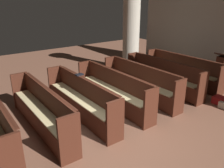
{
  "coord_description": "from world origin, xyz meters",
  "views": [
    {
      "loc": [
        3.54,
        -2.64,
        2.88
      ],
      "look_at": [
        -0.99,
        0.74,
        0.75
      ],
      "focal_mm": 36.49,
      "sensor_mm": 36.0,
      "label": 1
    }
  ],
  "objects_px": {
    "pew_row_0": "(182,69)",
    "hymn_book": "(79,75)",
    "kneeler_box_red": "(220,100)",
    "pew_row_1": "(163,75)",
    "pew_row_4": "(80,97)",
    "pew_row_2": "(140,81)",
    "pillar_far_side": "(131,26)",
    "pew_row_3": "(113,88)",
    "lectern": "(220,70)",
    "pew_row_5": "(41,108)"
  },
  "relations": [
    {
      "from": "pew_row_2",
      "to": "pillar_far_side",
      "type": "height_order",
      "value": "pillar_far_side"
    },
    {
      "from": "pew_row_3",
      "to": "pew_row_4",
      "type": "height_order",
      "value": "same"
    },
    {
      "from": "kneeler_box_red",
      "to": "pew_row_0",
      "type": "bearing_deg",
      "value": 163.49
    },
    {
      "from": "hymn_book",
      "to": "kneeler_box_red",
      "type": "relative_size",
      "value": 0.54
    },
    {
      "from": "pew_row_2",
      "to": "pillar_far_side",
      "type": "distance_m",
      "value": 3.1
    },
    {
      "from": "pew_row_1",
      "to": "kneeler_box_red",
      "type": "xyz_separation_m",
      "value": [
        1.8,
        0.5,
        -0.42
      ]
    },
    {
      "from": "pew_row_0",
      "to": "pew_row_4",
      "type": "relative_size",
      "value": 1.0
    },
    {
      "from": "pew_row_1",
      "to": "pew_row_4",
      "type": "height_order",
      "value": "same"
    },
    {
      "from": "pew_row_4",
      "to": "kneeler_box_red",
      "type": "height_order",
      "value": "pew_row_4"
    },
    {
      "from": "pew_row_1",
      "to": "pew_row_3",
      "type": "distance_m",
      "value": 2.06
    },
    {
      "from": "pew_row_3",
      "to": "lectern",
      "type": "height_order",
      "value": "lectern"
    },
    {
      "from": "kneeler_box_red",
      "to": "lectern",
      "type": "bearing_deg",
      "value": 121.01
    },
    {
      "from": "pew_row_2",
      "to": "pew_row_4",
      "type": "height_order",
      "value": "same"
    },
    {
      "from": "pew_row_1",
      "to": "pillar_far_side",
      "type": "height_order",
      "value": "pillar_far_side"
    },
    {
      "from": "pew_row_5",
      "to": "pillar_far_side",
      "type": "distance_m",
      "value": 5.4
    },
    {
      "from": "lectern",
      "to": "kneeler_box_red",
      "type": "bearing_deg",
      "value": -58.99
    },
    {
      "from": "pew_row_1",
      "to": "hymn_book",
      "type": "distance_m",
      "value": 2.96
    },
    {
      "from": "pew_row_0",
      "to": "pew_row_4",
      "type": "height_order",
      "value": "same"
    },
    {
      "from": "pew_row_5",
      "to": "lectern",
      "type": "xyz_separation_m",
      "value": [
        0.76,
        6.35,
        -0.07
      ]
    },
    {
      "from": "lectern",
      "to": "hymn_book",
      "type": "height_order",
      "value": "lectern"
    },
    {
      "from": "pew_row_5",
      "to": "lectern",
      "type": "relative_size",
      "value": 2.79
    },
    {
      "from": "hymn_book",
      "to": "pew_row_5",
      "type": "bearing_deg",
      "value": -73.88
    },
    {
      "from": "pew_row_4",
      "to": "lectern",
      "type": "bearing_deg",
      "value": 81.85
    },
    {
      "from": "pew_row_1",
      "to": "pew_row_3",
      "type": "relative_size",
      "value": 1.0
    },
    {
      "from": "pew_row_3",
      "to": "hymn_book",
      "type": "relative_size",
      "value": 14.6
    },
    {
      "from": "pew_row_1",
      "to": "pew_row_3",
      "type": "bearing_deg",
      "value": -90.0
    },
    {
      "from": "pew_row_0",
      "to": "hymn_book",
      "type": "bearing_deg",
      "value": -95.12
    },
    {
      "from": "pew_row_3",
      "to": "kneeler_box_red",
      "type": "distance_m",
      "value": 3.16
    },
    {
      "from": "pew_row_5",
      "to": "pillar_far_side",
      "type": "relative_size",
      "value": 0.85
    },
    {
      "from": "pew_row_2",
      "to": "pillar_far_side",
      "type": "relative_size",
      "value": 0.85
    },
    {
      "from": "pew_row_2",
      "to": "kneeler_box_red",
      "type": "distance_m",
      "value": 2.4
    },
    {
      "from": "pew_row_2",
      "to": "hymn_book",
      "type": "relative_size",
      "value": 14.6
    },
    {
      "from": "pew_row_3",
      "to": "pew_row_5",
      "type": "height_order",
      "value": "same"
    },
    {
      "from": "lectern",
      "to": "kneeler_box_red",
      "type": "distance_m",
      "value": 2.04
    },
    {
      "from": "lectern",
      "to": "hymn_book",
      "type": "relative_size",
      "value": 5.23
    },
    {
      "from": "pew_row_3",
      "to": "hymn_book",
      "type": "bearing_deg",
      "value": -112.72
    },
    {
      "from": "pew_row_1",
      "to": "pew_row_3",
      "type": "height_order",
      "value": "same"
    },
    {
      "from": "pew_row_2",
      "to": "lectern",
      "type": "distance_m",
      "value": 3.34
    },
    {
      "from": "kneeler_box_red",
      "to": "pillar_far_side",
      "type": "bearing_deg",
      "value": 178.78
    },
    {
      "from": "pew_row_2",
      "to": "lectern",
      "type": "xyz_separation_m",
      "value": [
        0.76,
        3.25,
        -0.07
      ]
    },
    {
      "from": "pew_row_2",
      "to": "kneeler_box_red",
      "type": "height_order",
      "value": "pew_row_2"
    },
    {
      "from": "hymn_book",
      "to": "pillar_far_side",
      "type": "bearing_deg",
      "value": 119.02
    },
    {
      "from": "pew_row_3",
      "to": "lectern",
      "type": "distance_m",
      "value": 4.35
    },
    {
      "from": "pillar_far_side",
      "to": "hymn_book",
      "type": "distance_m",
      "value": 4.08
    },
    {
      "from": "pew_row_2",
      "to": "pillar_far_side",
      "type": "xyz_separation_m",
      "value": [
        -2.29,
        1.62,
        1.32
      ]
    },
    {
      "from": "pew_row_3",
      "to": "kneeler_box_red",
      "type": "xyz_separation_m",
      "value": [
        1.8,
        2.56,
        -0.42
      ]
    },
    {
      "from": "pew_row_5",
      "to": "hymn_book",
      "type": "relative_size",
      "value": 14.6
    },
    {
      "from": "pew_row_1",
      "to": "lectern",
      "type": "xyz_separation_m",
      "value": [
        0.76,
        2.22,
        -0.07
      ]
    },
    {
      "from": "pew_row_5",
      "to": "pew_row_0",
      "type": "bearing_deg",
      "value": 90.0
    },
    {
      "from": "pew_row_1",
      "to": "pillar_far_side",
      "type": "xyz_separation_m",
      "value": [
        -2.29,
        0.59,
        1.32
      ]
    }
  ]
}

